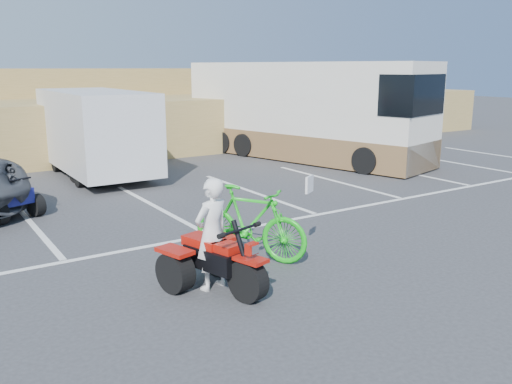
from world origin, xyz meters
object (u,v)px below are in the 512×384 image
rv_motorhome (303,118)px  quad_atv_green (101,182)px  green_dirt_bike (249,223)px  quad_atv_blue (7,217)px  rider (212,234)px  cargo_trailer (96,130)px  red_trike_atv (220,290)px

rv_motorhome → quad_atv_green: (-7.32, -0.21, -1.42)m
green_dirt_bike → quad_atv_blue: size_ratio=1.50×
rider → quad_atv_green: size_ratio=1.13×
cargo_trailer → red_trike_atv: bearing=-96.6°
quad_atv_green → red_trike_atv: bearing=-113.4°
red_trike_atv → rv_motorhome: size_ratio=0.17×
green_dirt_bike → quad_atv_green: (-0.20, 7.51, -0.62)m
red_trike_atv → quad_atv_blue: size_ratio=1.15×
rv_motorhome → quad_atv_blue: size_ratio=6.79×
green_dirt_bike → red_trike_atv: bearing=-170.4°
red_trike_atv → cargo_trailer: size_ratio=0.30×
red_trike_atv → green_dirt_bike: green_dirt_bike is taller
cargo_trailer → quad_atv_green: size_ratio=3.68×
quad_atv_blue → rider: bearing=-93.4°
green_dirt_bike → rv_motorhome: 10.53m
quad_atv_blue → quad_atv_green: bearing=19.9°
green_dirt_bike → cargo_trailer: cargo_trailer is taller
cargo_trailer → green_dirt_bike: bearing=-90.0°
rider → quad_atv_blue: 6.17m
green_dirt_bike → cargo_trailer: bearing=58.9°
green_dirt_bike → cargo_trailer: (0.06, 8.51, 0.72)m
red_trike_atv → quad_atv_blue: (-1.92, 5.97, 0.00)m
quad_atv_blue → green_dirt_bike: bearing=-80.5°
green_dirt_bike → quad_atv_green: size_ratio=1.43×
rv_motorhome → quad_atv_green: rv_motorhome is taller
quad_atv_green → rider: bearing=-113.8°
red_trike_atv → cargo_trailer: cargo_trailer is taller
red_trike_atv → cargo_trailer: (1.16, 9.43, 1.35)m
red_trike_atv → quad_atv_blue: bearing=92.3°
red_trike_atv → quad_atv_green: bearing=68.4°
cargo_trailer → quad_atv_green: cargo_trailer is taller
cargo_trailer → quad_atv_green: 1.70m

